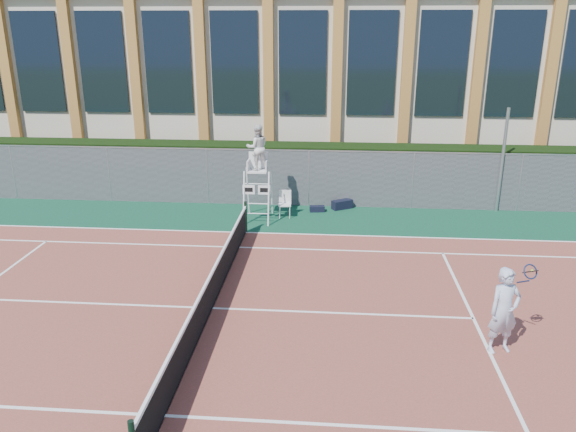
# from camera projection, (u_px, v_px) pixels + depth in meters

# --- Properties ---
(ground) EXTENTS (120.00, 120.00, 0.00)m
(ground) POSITION_uv_depth(u_px,v_px,m) (212.00, 309.00, 14.02)
(ground) COLOR #233814
(apron) EXTENTS (36.00, 20.00, 0.01)m
(apron) POSITION_uv_depth(u_px,v_px,m) (220.00, 291.00, 14.97)
(apron) COLOR #0D3B27
(apron) RESTS_ON ground
(tennis_court) EXTENTS (23.77, 10.97, 0.02)m
(tennis_court) POSITION_uv_depth(u_px,v_px,m) (212.00, 309.00, 14.02)
(tennis_court) COLOR brown
(tennis_court) RESTS_ON apron
(tennis_net) EXTENTS (0.10, 11.30, 1.10)m
(tennis_net) POSITION_uv_depth(u_px,v_px,m) (211.00, 290.00, 13.85)
(tennis_net) COLOR black
(tennis_net) RESTS_ON ground
(fence) EXTENTS (40.00, 0.06, 2.20)m
(fence) POSITION_uv_depth(u_px,v_px,m) (258.00, 178.00, 21.99)
(fence) COLOR #595E60
(fence) RESTS_ON ground
(hedge) EXTENTS (40.00, 1.40, 2.20)m
(hedge) POSITION_uv_depth(u_px,v_px,m) (262.00, 170.00, 23.12)
(hedge) COLOR black
(hedge) RESTS_ON ground
(building) EXTENTS (45.00, 10.60, 8.22)m
(building) POSITION_uv_depth(u_px,v_px,m) (280.00, 78.00, 29.66)
(building) COLOR beige
(building) RESTS_ON ground
(steel_pole) EXTENTS (0.12, 0.12, 3.94)m
(steel_pole) POSITION_uv_depth(u_px,v_px,m) (502.00, 161.00, 20.90)
(steel_pole) COLOR #9EA0A5
(steel_pole) RESTS_ON ground
(umpire_chair) EXTENTS (0.98, 1.51, 3.52)m
(umpire_chair) POSITION_uv_depth(u_px,v_px,m) (257.00, 150.00, 19.84)
(umpire_chair) COLOR white
(umpire_chair) RESTS_ON ground
(plastic_chair) EXTENTS (0.48, 0.48, 0.99)m
(plastic_chair) POSITION_uv_depth(u_px,v_px,m) (285.00, 201.00, 20.74)
(plastic_chair) COLOR silver
(plastic_chair) RESTS_ON apron
(sports_bag_near) EXTENTS (0.86, 0.70, 0.34)m
(sports_bag_near) POSITION_uv_depth(u_px,v_px,m) (342.00, 204.00, 21.74)
(sports_bag_near) COLOR black
(sports_bag_near) RESTS_ON apron
(sports_bag_far) EXTENTS (0.59, 0.32, 0.22)m
(sports_bag_far) POSITION_uv_depth(u_px,v_px,m) (317.00, 209.00, 21.42)
(sports_bag_far) COLOR black
(sports_bag_far) RESTS_ON apron
(tennis_player) EXTENTS (1.11, 0.80, 1.93)m
(tennis_player) POSITION_uv_depth(u_px,v_px,m) (504.00, 311.00, 11.87)
(tennis_player) COLOR silver
(tennis_player) RESTS_ON tennis_court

